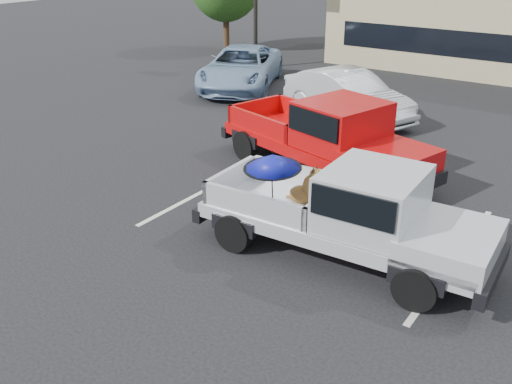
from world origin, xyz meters
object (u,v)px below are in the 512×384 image
red_pickup (335,136)px  silver_sedan (348,95)px  blue_suv (241,68)px  silver_pickup (359,210)px

red_pickup → silver_sedan: (-2.00, 4.74, -0.29)m
red_pickup → blue_suv: bearing=155.8°
silver_pickup → blue_suv: size_ratio=1.00×
silver_sedan → silver_pickup: bearing=-131.5°
silver_pickup → silver_sedan: bearing=115.1°
blue_suv → silver_sedan: bearing=-39.1°
red_pickup → silver_sedan: size_ratio=1.31×
silver_pickup → red_pickup: size_ratio=0.90×
red_pickup → silver_sedan: red_pickup is taller
silver_pickup → silver_sedan: (-4.31, 8.24, -0.25)m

